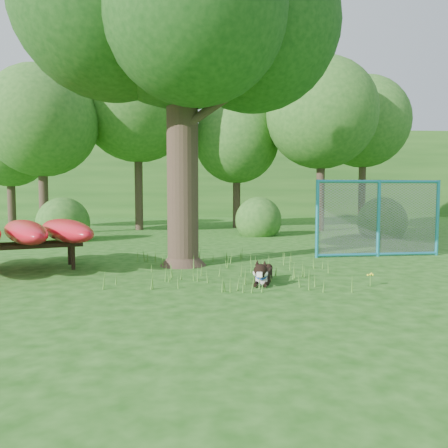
{
  "coord_description": "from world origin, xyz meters",
  "views": [
    {
      "loc": [
        -0.33,
        -7.83,
        1.63
      ],
      "look_at": [
        0.2,
        1.2,
        1.0
      ],
      "focal_mm": 35.0,
      "sensor_mm": 36.0,
      "label": 1
    }
  ],
  "objects": [
    {
      "name": "shrub_left",
      "position": [
        -5.0,
        7.5,
        0.0
      ],
      "size": [
        1.8,
        1.8,
        1.8
      ],
      "primitive_type": "sphere",
      "color": "#295E1E",
      "rests_on": "ground"
    },
    {
      "name": "bg_tree_d",
      "position": [
        5.0,
        11.0,
        5.08
      ],
      "size": [
        4.8,
        4.8,
        7.5
      ],
      "color": "#37281E",
      "rests_on": "ground"
    },
    {
      "name": "husky_dog",
      "position": [
        0.83,
        -0.06,
        0.17
      ],
      "size": [
        0.49,
        1.03,
        0.48
      ],
      "rotation": [
        0.0,
        0.0,
        -0.27
      ],
      "color": "black",
      "rests_on": "ground"
    },
    {
      "name": "shrub_mid",
      "position": [
        2.0,
        9.0,
        0.0
      ],
      "size": [
        1.8,
        1.8,
        1.8
      ],
      "primitive_type": "sphere",
      "color": "#295E1E",
      "rests_on": "ground"
    },
    {
      "name": "shrub_right",
      "position": [
        6.5,
        8.0,
        0.0
      ],
      "size": [
        1.8,
        1.8,
        1.8
      ],
      "primitive_type": "sphere",
      "color": "#295E1E",
      "rests_on": "ground"
    },
    {
      "name": "bg_tree_e",
      "position": [
        8.0,
        14.0,
        5.23
      ],
      "size": [
        4.6,
        4.6,
        7.55
      ],
      "color": "#37281E",
      "rests_on": "ground"
    },
    {
      "name": "bg_tree_c",
      "position": [
        1.5,
        13.0,
        4.11
      ],
      "size": [
        4.0,
        4.0,
        6.12
      ],
      "color": "#37281E",
      "rests_on": "ground"
    },
    {
      "name": "wildflower_clump",
      "position": [
        2.69,
        -0.41,
        0.19
      ],
      "size": [
        0.11,
        0.1,
        0.24
      ],
      "rotation": [
        0.0,
        0.0,
        0.38
      ],
      "color": "#4D882C",
      "rests_on": "ground"
    },
    {
      "name": "bg_tree_f",
      "position": [
        -9.0,
        13.0,
        3.73
      ],
      "size": [
        3.6,
        3.6,
        5.55
      ],
      "color": "#37281E",
      "rests_on": "ground"
    },
    {
      "name": "ground",
      "position": [
        0.0,
        0.0,
        0.0
      ],
      "size": [
        80.0,
        80.0,
        0.0
      ],
      "primitive_type": "plane",
      "color": "#184E0F",
      "rests_on": "ground"
    },
    {
      "name": "bg_tree_b",
      "position": [
        -3.0,
        12.0,
        5.61
      ],
      "size": [
        5.2,
        5.2,
        8.22
      ],
      "color": "#37281E",
      "rests_on": "ground"
    },
    {
      "name": "fence_section",
      "position": [
        4.32,
        3.17,
        0.99
      ],
      "size": [
        3.39,
        0.36,
        3.31
      ],
      "rotation": [
        0.0,
        0.0,
        0.08
      ],
      "color": "teal",
      "rests_on": "ground"
    },
    {
      "name": "wooden_post",
      "position": [
        -0.78,
        2.57,
        0.76
      ],
      "size": [
        0.39,
        0.15,
        1.43
      ],
      "rotation": [
        0.0,
        0.0,
        0.16
      ],
      "color": "#706754",
      "rests_on": "ground"
    },
    {
      "name": "wooded_hillside",
      "position": [
        0.0,
        28.0,
        3.0
      ],
      "size": [
        80.0,
        12.0,
        6.0
      ],
      "primitive_type": "cube",
      "color": "#295E1E",
      "rests_on": "ground"
    },
    {
      "name": "kayak_rack",
      "position": [
        -4.4,
        1.48,
        0.82
      ],
      "size": [
        4.41,
        3.97,
        1.07
      ],
      "rotation": [
        0.0,
        0.0,
        0.38
      ],
      "color": "black",
      "rests_on": "ground"
    },
    {
      "name": "oak_tree",
      "position": [
        -0.72,
        2.1,
        5.86
      ],
      "size": [
        7.19,
        6.33,
        8.79
      ],
      "rotation": [
        0.0,
        0.0,
        -0.18
      ],
      "color": "#37281E",
      "rests_on": "ground"
    },
    {
      "name": "bg_tree_a",
      "position": [
        -6.5,
        10.0,
        4.48
      ],
      "size": [
        4.4,
        4.4,
        6.7
      ],
      "color": "#37281E",
      "rests_on": "ground"
    }
  ]
}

